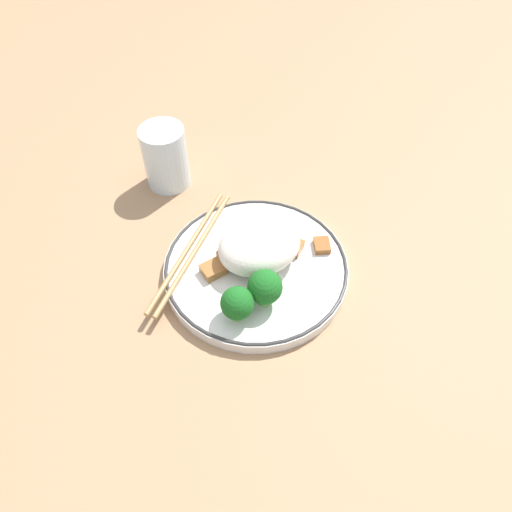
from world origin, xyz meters
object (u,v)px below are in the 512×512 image
object	(u,v)px
broccoli_back_left	(237,304)
drinking_glass	(165,157)
chopsticks	(191,250)
plate	(256,268)
broccoli_back_center	(265,288)

from	to	relation	value
broccoli_back_left	drinking_glass	bearing A→B (deg)	-94.33
drinking_glass	chopsticks	bearing A→B (deg)	78.88
broccoli_back_left	chopsticks	distance (m)	0.13
plate	broccoli_back_center	world-z (taller)	broccoli_back_center
broccoli_back_center	drinking_glass	xyz separation A→B (m)	(0.02, -0.29, 0.00)
plate	broccoli_back_center	size ratio (longest dim) A/B	4.75
broccoli_back_left	broccoli_back_center	world-z (taller)	broccoli_back_center
chopsticks	drinking_glass	size ratio (longest dim) A/B	1.86
broccoli_back_center	chopsticks	world-z (taller)	broccoli_back_center
broccoli_back_center	drinking_glass	bearing A→B (deg)	-86.38
broccoli_back_left	broccoli_back_center	bearing A→B (deg)	-174.81
broccoli_back_left	broccoli_back_center	distance (m)	0.04
chopsticks	broccoli_back_center	bearing A→B (deg)	113.14
drinking_glass	broccoli_back_left	bearing A→B (deg)	85.67
plate	broccoli_back_center	xyz separation A→B (m)	(0.02, 0.06, 0.04)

